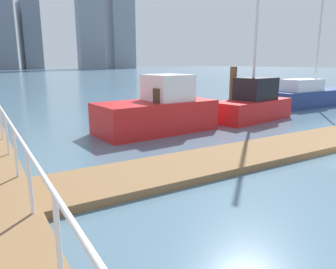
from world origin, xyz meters
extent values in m
plane|color=slate|center=(0.00, 20.00, 0.00)|extent=(300.00, 300.00, 0.00)
cube|color=olive|center=(2.78, 7.90, 0.09)|extent=(12.55, 2.00, 0.18)
cylinder|color=white|center=(-3.15, 4.53, 0.93)|extent=(0.06, 0.06, 1.05)
cylinder|color=white|center=(-3.15, 6.47, 0.93)|extent=(0.06, 0.06, 1.05)
cylinder|color=white|center=(-3.15, 8.41, 0.93)|extent=(0.06, 0.06, 1.05)
cylinder|color=white|center=(-3.15, 10.35, 0.93)|extent=(0.06, 0.06, 1.05)
cylinder|color=white|center=(-3.15, 12.29, 0.93)|extent=(0.06, 0.06, 1.05)
cylinder|color=white|center=(-3.15, 8.41, 1.45)|extent=(0.06, 27.15, 0.06)
cylinder|color=#473826|center=(2.14, 11.93, 0.88)|extent=(0.32, 0.32, 1.76)
cylinder|color=brown|center=(7.24, 13.37, 1.26)|extent=(0.34, 0.34, 2.52)
cube|color=navy|center=(14.65, 14.03, 0.50)|extent=(7.02, 1.92, 1.00)
cube|color=white|center=(13.41, 13.99, 1.36)|extent=(2.63, 1.44, 0.72)
cylinder|color=silver|center=(14.65, 14.03, 3.84)|extent=(0.12, 0.12, 5.67)
cube|color=red|center=(2.34, 12.41, 0.61)|extent=(4.90, 2.51, 1.22)
cube|color=white|center=(2.91, 12.45, 1.74)|extent=(1.69, 1.84, 1.03)
cube|color=red|center=(7.57, 12.34, 0.49)|extent=(4.63, 2.46, 0.97)
cube|color=black|center=(7.81, 12.39, 1.49)|extent=(2.08, 1.67, 1.04)
cylinder|color=silver|center=(7.57, 12.34, 5.34)|extent=(0.12, 0.12, 8.73)
cube|color=slate|center=(17.17, 142.43, 12.77)|extent=(7.15, 11.77, 25.54)
cube|color=gray|center=(53.31, 138.08, 20.06)|extent=(10.55, 12.17, 40.12)
camera|label=1|loc=(-3.71, 1.39, 2.73)|focal=34.13mm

